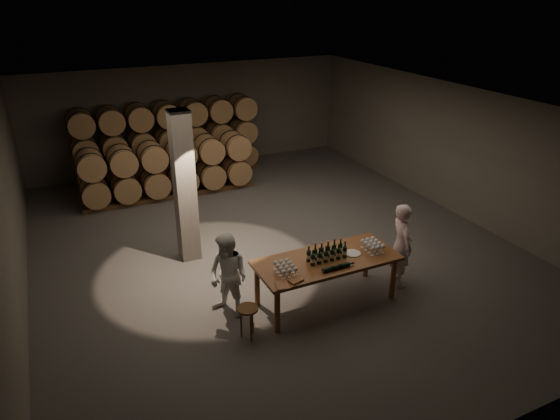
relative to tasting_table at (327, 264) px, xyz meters
name	(u,v)px	position (x,y,z in m)	size (l,w,h in m)	color
room	(185,188)	(-1.80, 2.70, 0.80)	(12.00, 12.00, 12.00)	#565351
tasting_table	(327,264)	(0.00, 0.00, 0.00)	(2.60, 1.10, 0.90)	brown
barrel_stack_back	(168,139)	(-0.96, 7.70, 0.40)	(5.48, 0.95, 2.31)	brown
barrel_stack_front	(168,167)	(-1.35, 6.30, 0.03)	(4.70, 0.95, 1.57)	brown
bottle_cluster	(327,254)	(-0.01, -0.01, 0.22)	(0.73, 0.23, 0.32)	black
lying_bottles	(337,267)	(-0.03, -0.38, 0.15)	(0.63, 0.08, 0.08)	black
glass_cluster_left	(285,266)	(-0.88, -0.10, 0.23)	(0.30, 0.41, 0.17)	silver
glass_cluster_right	(373,244)	(0.92, -0.08, 0.24)	(0.31, 0.42, 0.18)	silver
plate	(353,253)	(0.52, -0.04, 0.11)	(0.29, 0.29, 0.02)	white
notebook_near	(295,280)	(-0.84, -0.40, 0.12)	(0.23, 0.19, 0.03)	#975D37
notebook_corner	(282,285)	(-1.10, -0.45, 0.12)	(0.21, 0.26, 0.02)	#975D37
pen	(300,280)	(-0.76, -0.42, 0.11)	(0.01, 0.01, 0.16)	black
stool	(248,313)	(-1.67, -0.35, -0.32)	(0.35, 0.35, 0.58)	brown
person_man	(401,245)	(1.61, -0.04, 0.04)	(0.61, 0.40, 1.68)	white
person_woman	(228,276)	(-1.73, 0.39, -0.02)	(0.76, 0.59, 1.56)	silver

